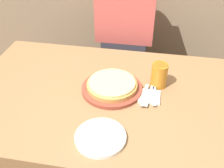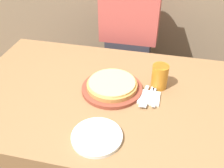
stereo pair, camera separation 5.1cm
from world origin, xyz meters
TOP-DOWN VIEW (x-y plane):
  - dining_table at (0.00, 0.00)m, footprint 1.57×0.95m
  - pizza_on_board at (-0.01, 0.04)m, footprint 0.32×0.32m
  - beer_glass at (0.23, 0.12)m, footprint 0.09×0.09m
  - dinner_plate at (-0.00, -0.31)m, footprint 0.22×0.22m
  - napkin_stack at (0.19, 0.01)m, footprint 0.11×0.11m
  - fork at (0.16, 0.01)m, footprint 0.03×0.18m
  - dinner_knife at (0.19, 0.01)m, footprint 0.05×0.18m
  - spoon at (0.21, 0.01)m, footprint 0.03×0.15m
  - diner_person at (-0.03, 0.69)m, footprint 0.41×0.20m

SIDE VIEW (x-z plane):
  - dining_table at x=0.00m, z-range 0.00..0.76m
  - diner_person at x=-0.03m, z-range -0.01..1.35m
  - napkin_stack at x=0.19m, z-range 0.76..0.78m
  - dinner_plate at x=0.00m, z-range 0.76..0.78m
  - fork at x=0.16m, z-range 0.78..0.78m
  - dinner_knife at x=0.19m, z-range 0.78..0.78m
  - spoon at x=0.21m, z-range 0.78..0.78m
  - pizza_on_board at x=-0.01m, z-range 0.76..0.82m
  - beer_glass at x=0.23m, z-range 0.77..0.90m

